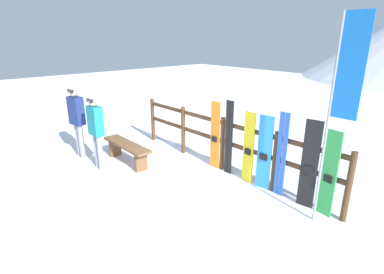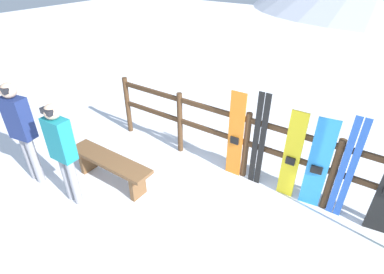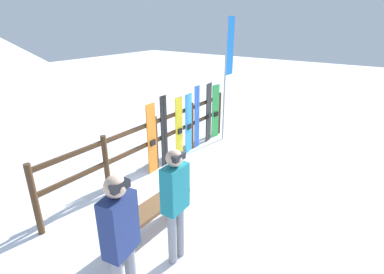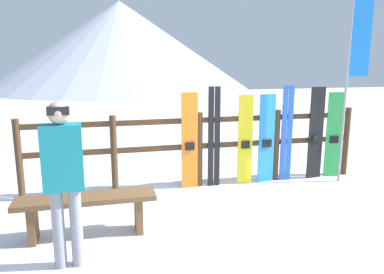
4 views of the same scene
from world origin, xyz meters
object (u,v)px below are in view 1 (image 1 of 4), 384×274
snowboard_orange (215,136)px  ski_pair_black (229,138)px  snowboard_black_stripe (309,165)px  snowboard_green (329,174)px  ski_pair_blue (281,155)px  bench (127,148)px  person_navy (77,117)px  snowboard_blue (264,153)px  snowboard_yellow (248,148)px  person_teal (96,127)px  rental_flag (340,96)px

snowboard_orange → ski_pair_black: ski_pair_black is taller
snowboard_black_stripe → snowboard_green: size_ratio=1.06×
snowboard_green → ski_pair_blue: bearing=179.8°
bench → ski_pair_blue: bearing=23.0°
ski_pair_black → snowboard_black_stripe: bearing=-0.1°
person_navy → ski_pair_blue: (4.32, 2.02, -0.23)m
snowboard_blue → ski_pair_blue: 0.37m
bench → snowboard_blue: snowboard_blue is taller
snowboard_yellow → snowboard_green: (1.63, 0.00, 0.00)m
bench → snowboard_orange: snowboard_orange is taller
person_navy → person_teal: bearing=2.2°
snowboard_blue → ski_pair_blue: ski_pair_blue is taller
person_teal → snowboard_green: size_ratio=1.12×
bench → snowboard_green: size_ratio=1.07×
person_teal → snowboard_yellow: bearing=37.0°
snowboard_blue → snowboard_black_stripe: (0.91, 0.00, 0.05)m
rental_flag → bench: bearing=-165.5°
person_navy → snowboard_blue: (3.96, 2.02, -0.30)m
bench → snowboard_green: bearing=18.3°
ski_pair_black → ski_pair_blue: ski_pair_black is taller
person_navy → rental_flag: size_ratio=0.55×
snowboard_yellow → ski_pair_black: bearing=179.6°
bench → rental_flag: rental_flag is taller
person_teal → person_navy: bearing=-177.8°
bench → rental_flag: 4.64m
bench → snowboard_green: 4.34m
snowboard_yellow → snowboard_green: snowboard_green is taller
ski_pair_black → snowboard_green: (2.16, -0.00, -0.07)m
ski_pair_blue → rental_flag: (0.97, -0.28, 1.27)m
person_teal → snowboard_yellow: 3.30m
snowboard_blue → snowboard_green: size_ratio=1.00×
bench → person_teal: 0.89m
snowboard_blue → snowboard_yellow: bearing=-180.0°
snowboard_orange → snowboard_yellow: 0.93m
snowboard_orange → rental_flag: 2.96m
ski_pair_blue → snowboard_black_stripe: 0.55m
bench → person_navy: size_ratio=0.91×
snowboard_black_stripe → rental_flag: (0.42, -0.27, 1.28)m
person_navy → ski_pair_black: person_navy is taller
snowboard_yellow → snowboard_black_stripe: (1.28, 0.00, 0.05)m
bench → ski_pair_blue: (3.21, 1.36, 0.43)m
snowboard_yellow → bench: bearing=-151.2°
snowboard_orange → rental_flag: size_ratio=0.48×
snowboard_black_stripe → snowboard_blue: bearing=-180.0°
person_navy → snowboard_green: person_navy is taller
bench → snowboard_yellow: snowboard_yellow is taller
ski_pair_black → rental_flag: rental_flag is taller
rental_flag → person_teal: bearing=-158.5°
bench → person_navy: (-1.11, -0.66, 0.66)m
ski_pair_blue → snowboard_green: bearing=-0.2°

